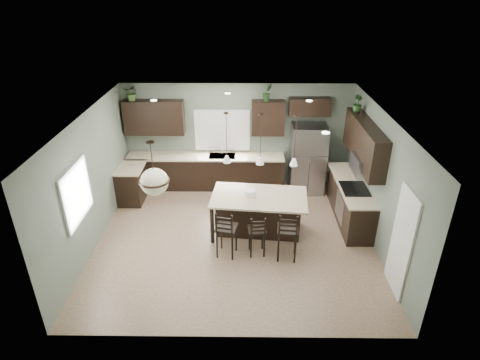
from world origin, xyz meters
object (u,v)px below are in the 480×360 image
Objects in this scene: refrigerator at (308,159)px; serving_dish at (250,193)px; bar_stool_center at (257,234)px; kitchen_island at (259,214)px; bar_stool_right at (287,235)px; plant_back_left at (132,93)px; bar_stool_left at (227,233)px.

serving_dish is at bearing -127.33° from refrigerator.
serving_dish is 0.25× the size of bar_stool_center.
serving_dish is at bearing 180.00° from kitchen_island.
bar_stool_right is (0.61, -0.13, 0.08)m from bar_stool_center.
plant_back_left is at bearing 129.56° from bar_stool_center.
bar_stool_center is at bearing -44.87° from plant_back_left.
refrigerator is 3.19m from bar_stool_center.
bar_stool_left is (-0.49, -0.86, -0.45)m from serving_dish.
bar_stool_center is at bearing 174.16° from bar_stool_right.
bar_stool_right reaches higher than bar_stool_left.
bar_stool_left reaches higher than serving_dish.
kitchen_island is 8.64× the size of serving_dish.
bar_stool_right is 5.33m from plant_back_left.
serving_dish is at bearing 94.06° from bar_stool_center.
kitchen_island is 1.85× the size of bar_stool_right.
plant_back_left reaches higher than serving_dish.
plant_back_left is (-4.50, 0.26, 1.68)m from refrigerator.
bar_stool_left is 1.24m from bar_stool_right.
bar_stool_center is (-0.06, -0.80, 0.02)m from kitchen_island.
kitchen_island is 1.09m from bar_stool_left.
serving_dish is 4.07m from plant_back_left.
bar_stool_left is at bearing -123.43° from kitchen_island.
serving_dish is at bearing 73.41° from bar_stool_left.
bar_stool_right is at bearing -53.72° from kitchen_island.
kitchen_island is 4.46m from plant_back_left.
bar_stool_left reaches higher than kitchen_island.
refrigerator is at bearing -3.25° from plant_back_left.
bar_stool_right reaches higher than serving_dish.
bar_stool_left is at bearing -119.43° from serving_dish.
refrigerator is 1.65× the size of bar_stool_right.
bar_stool_center is at bearing 16.68° from bar_stool_left.
kitchen_island is at bearing 63.69° from bar_stool_left.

